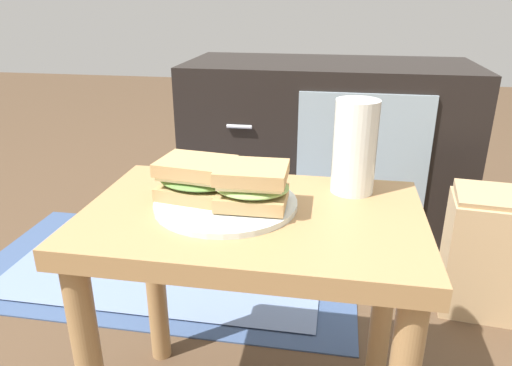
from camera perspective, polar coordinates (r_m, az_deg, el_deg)
name	(u,v)px	position (r m, az deg, el deg)	size (l,w,h in m)	color
side_table	(252,259)	(0.83, -0.43, -9.04)	(0.56, 0.36, 0.46)	#A37A4C
tv_cabinet	(325,145)	(1.72, 8.28, 4.52)	(0.96, 0.46, 0.58)	black
area_rug	(168,266)	(1.53, -10.51, -9.76)	(1.15, 0.61, 0.01)	#384C72
plate	(226,203)	(0.80, -3.63, -2.42)	(0.24, 0.24, 0.01)	silver
sandwich_front	(196,178)	(0.81, -7.14, 0.55)	(0.14, 0.12, 0.07)	tan
sandwich_back	(255,185)	(0.77, -0.07, -0.23)	(0.12, 0.10, 0.07)	tan
beer_glass	(355,149)	(0.86, 11.72, 4.02)	(0.08, 0.08, 0.17)	silver
paper_bag	(486,254)	(1.38, 25.79, -7.65)	(0.21, 0.17, 0.34)	tan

